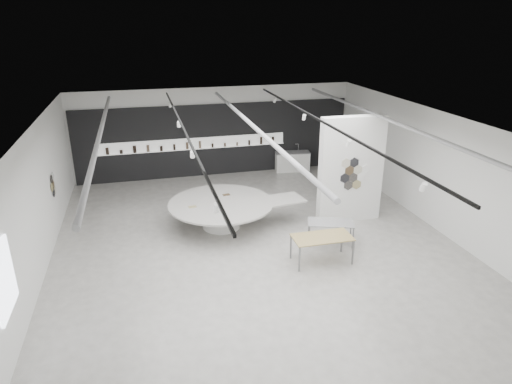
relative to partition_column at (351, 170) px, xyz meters
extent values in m
cube|color=#B0ADA6|center=(-3.50, -1.00, -1.80)|extent=(12.00, 14.00, 0.01)
cube|color=silver|center=(-3.50, -1.00, 2.01)|extent=(12.00, 14.00, 0.01)
cube|color=white|center=(-3.50, 6.01, 0.10)|extent=(12.00, 0.01, 3.80)
cube|color=white|center=(-3.50, -8.00, 0.10)|extent=(12.00, 0.01, 3.80)
cube|color=white|center=(2.50, -1.00, 0.10)|extent=(0.01, 14.00, 3.80)
cube|color=white|center=(-9.51, -1.00, 0.10)|extent=(0.01, 14.00, 3.80)
cylinder|color=#939396|center=(-7.70, -0.50, 1.82)|extent=(0.12, 12.00, 0.12)
cylinder|color=#939396|center=(-3.50, -0.50, 1.82)|extent=(0.12, 12.00, 0.12)
cylinder|color=#939396|center=(0.70, -0.50, 1.82)|extent=(0.12, 12.00, 0.12)
cube|color=black|center=(-5.50, -1.00, 1.90)|extent=(0.05, 13.00, 0.06)
cylinder|color=white|center=(-5.50, -6.00, 1.72)|extent=(0.11, 0.18, 0.21)
cylinder|color=white|center=(-5.50, -2.70, 1.72)|extent=(0.11, 0.18, 0.21)
cylinder|color=white|center=(-5.50, 0.60, 1.72)|extent=(0.11, 0.18, 0.21)
cylinder|color=white|center=(-5.50, 3.90, 1.72)|extent=(0.11, 0.18, 0.21)
cube|color=black|center=(-1.50, -1.00, 1.90)|extent=(0.05, 13.00, 0.06)
cylinder|color=white|center=(-1.50, -6.00, 1.72)|extent=(0.11, 0.18, 0.21)
cylinder|color=white|center=(-1.50, -2.70, 1.72)|extent=(0.11, 0.18, 0.21)
cylinder|color=white|center=(-1.50, 0.60, 1.72)|extent=(0.11, 0.18, 0.21)
cylinder|color=white|center=(-1.50, 3.90, 1.72)|extent=(0.11, 0.18, 0.21)
cube|color=white|center=(-9.46, -4.50, 0.00)|extent=(0.05, 1.20, 1.40)
cylinder|color=black|center=(-9.47, 1.50, -0.45)|extent=(0.03, 0.28, 0.28)
cylinder|color=beige|center=(-9.47, 1.76, -0.45)|extent=(0.03, 0.28, 0.28)
cylinder|color=#4D3C26|center=(-9.47, 1.63, -0.22)|extent=(0.03, 0.28, 0.28)
cylinder|color=#94895A|center=(-9.47, 1.37, -0.22)|extent=(0.03, 0.28, 0.28)
cylinder|color=black|center=(-9.47, 1.50, 0.01)|extent=(0.03, 0.28, 0.28)
cylinder|color=white|center=(-9.47, 1.76, 0.01)|extent=(0.03, 0.28, 0.28)
cube|color=black|center=(-3.50, 5.94, -0.25)|extent=(11.80, 0.10, 3.10)
cube|color=white|center=(-4.50, 5.87, -0.32)|extent=(8.00, 0.06, 0.46)
cube|color=white|center=(-4.50, 5.81, -0.54)|extent=(8.00, 0.18, 0.02)
cylinder|color=black|center=(-8.03, 5.81, -0.39)|extent=(0.13, 0.13, 0.29)
cylinder|color=black|center=(-7.49, 5.81, -0.46)|extent=(0.13, 0.13, 0.15)
cylinder|color=black|center=(-6.94, 5.81, -0.38)|extent=(0.14, 0.14, 0.30)
cylinder|color=brown|center=(-6.40, 5.81, -0.39)|extent=(0.12, 0.12, 0.29)
cylinder|color=black|center=(-5.86, 5.81, -0.43)|extent=(0.12, 0.12, 0.21)
cylinder|color=black|center=(-5.31, 5.81, -0.41)|extent=(0.10, 0.10, 0.25)
cylinder|color=brown|center=(-4.77, 5.81, -0.38)|extent=(0.12, 0.12, 0.30)
cylinder|color=brown|center=(-4.23, 5.81, -0.38)|extent=(0.10, 0.10, 0.31)
cylinder|color=black|center=(-3.69, 5.81, -0.45)|extent=(0.09, 0.09, 0.17)
cylinder|color=brown|center=(-3.14, 5.81, -0.45)|extent=(0.10, 0.10, 0.16)
cylinder|color=brown|center=(-2.60, 5.81, -0.46)|extent=(0.09, 0.09, 0.15)
cylinder|color=black|center=(-2.06, 5.81, -0.43)|extent=(0.09, 0.09, 0.21)
cylinder|color=black|center=(-1.51, 5.81, -0.38)|extent=(0.11, 0.11, 0.31)
cylinder|color=black|center=(-0.97, 5.81, -0.39)|extent=(0.11, 0.11, 0.29)
cube|color=white|center=(0.00, 0.00, 0.00)|extent=(2.20, 0.35, 3.60)
cylinder|color=black|center=(0.00, -0.19, -0.20)|extent=(0.34, 0.03, 0.34)
cylinder|color=white|center=(0.30, -0.19, -0.20)|extent=(0.34, 0.03, 0.34)
cylinder|color=black|center=(-0.30, -0.19, -0.20)|extent=(0.34, 0.03, 0.34)
cylinder|color=beige|center=(0.15, -0.19, 0.06)|extent=(0.34, 0.03, 0.34)
cylinder|color=#4D3C26|center=(-0.15, -0.19, 0.06)|extent=(0.34, 0.03, 0.34)
cylinder|color=#94895A|center=(0.15, -0.19, -0.46)|extent=(0.34, 0.03, 0.34)
cylinder|color=black|center=(-0.15, -0.19, -0.46)|extent=(0.34, 0.03, 0.34)
cylinder|color=white|center=(0.45, -0.19, 0.06)|extent=(0.34, 0.03, 0.34)
cylinder|color=black|center=(0.00, -0.19, 0.32)|extent=(0.34, 0.03, 0.34)
cylinder|color=beige|center=(-0.30, -0.19, 0.32)|extent=(0.34, 0.03, 0.34)
cylinder|color=white|center=(-4.30, 0.52, -1.39)|extent=(1.41, 1.41, 0.81)
cylinder|color=#ACA9A2|center=(-4.30, 0.52, -0.96)|extent=(3.89, 3.89, 0.06)
cube|color=#ACA9A2|center=(-2.34, 0.31, -0.95)|extent=(1.65, 1.16, 0.05)
cube|color=#94895A|center=(-5.25, 0.39, -0.92)|extent=(0.26, 0.20, 0.01)
cube|color=#4D3C26|center=(-4.00, 1.14, -0.92)|extent=(0.26, 0.20, 0.01)
cube|color=tan|center=(-1.97, -2.45, -1.03)|extent=(1.67, 0.85, 0.03)
cube|color=slate|center=(-2.76, -2.82, -1.42)|extent=(0.04, 0.04, 0.75)
cube|color=slate|center=(-2.76, -2.07, -1.42)|extent=(0.04, 0.04, 0.75)
cube|color=slate|center=(-1.18, -2.84, -1.42)|extent=(0.04, 0.04, 0.75)
cube|color=slate|center=(-1.17, -2.08, -1.42)|extent=(0.04, 0.04, 0.75)
cube|color=gray|center=(-1.28, -1.47, -1.10)|extent=(1.54, 1.11, 0.03)
cube|color=slate|center=(-1.99, -1.54, -1.46)|extent=(0.05, 0.05, 0.68)
cube|color=slate|center=(-1.79, -0.96, -1.46)|extent=(0.05, 0.05, 0.68)
cube|color=slate|center=(-0.76, -1.98, -1.46)|extent=(0.05, 0.05, 0.68)
cube|color=slate|center=(-0.56, -1.40, -1.46)|extent=(0.05, 0.05, 0.68)
cube|color=white|center=(-0.13, 5.52, -1.38)|extent=(1.56, 0.75, 0.84)
cube|color=gray|center=(-0.13, 5.52, -0.94)|extent=(1.60, 0.80, 0.03)
cylinder|color=silver|center=(0.17, 5.63, -0.76)|extent=(0.03, 0.03, 0.34)
cylinder|color=silver|center=(0.09, 5.64, -0.60)|extent=(0.15, 0.04, 0.02)
camera|label=1|loc=(-6.64, -13.09, 4.77)|focal=32.00mm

